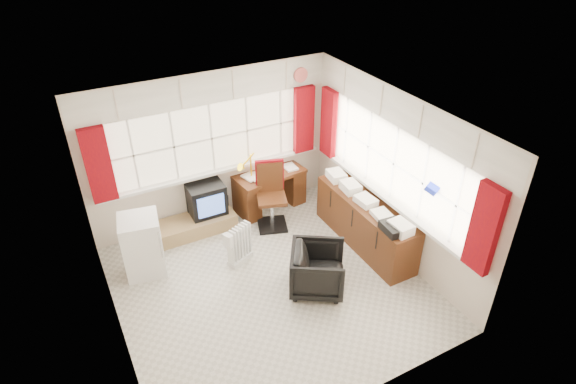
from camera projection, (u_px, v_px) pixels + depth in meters
name	position (u px, v px, depth m)	size (l,w,h in m)	color
ground	(270.00, 287.00, 6.74)	(4.00, 4.00, 0.00)	beige
room_walls	(268.00, 197.00, 5.93)	(4.00, 4.00, 4.00)	beige
window_back	(215.00, 168.00, 7.68)	(3.70, 0.12, 3.60)	#F4E4C1
window_right	(388.00, 195.00, 7.01)	(0.12, 3.70, 3.60)	#F4E4C1
curtains	(297.00, 153.00, 7.02)	(3.83, 3.83, 1.15)	#8E0709
overhead_cabinets	(299.00, 99.00, 6.65)	(3.98, 3.98, 0.48)	white
desk	(269.00, 188.00, 8.23)	(1.25, 0.72, 0.72)	#4F2712
desk_lamp	(251.00, 160.00, 7.76)	(0.18, 0.16, 0.47)	yellow
task_chair	(271.00, 192.00, 7.73)	(0.59, 0.61, 1.11)	black
office_chair	(318.00, 270.00, 6.54)	(0.71, 0.73, 0.67)	black
radiator	(240.00, 248.00, 7.07)	(0.44, 0.32, 0.62)	white
credenza	(365.00, 222.00, 7.36)	(0.50, 2.00, 0.85)	#4F2712
file_tray	(393.00, 228.00, 6.55)	(0.27, 0.35, 0.12)	black
tv_bench	(192.00, 226.00, 7.73)	(1.40, 0.50, 0.25)	#A77F53
crt_tv	(206.00, 198.00, 7.73)	(0.58, 0.54, 0.52)	black
hifi_stack	(207.00, 199.00, 7.81)	(0.67, 0.54, 0.41)	black
mini_fridge	(143.00, 245.00, 6.79)	(0.63, 0.63, 0.91)	white
spray_bottle_a	(222.00, 217.00, 7.88)	(0.13, 0.13, 0.33)	white
spray_bottle_b	(198.00, 230.00, 7.69)	(0.08, 0.08, 0.18)	#8FD5D3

